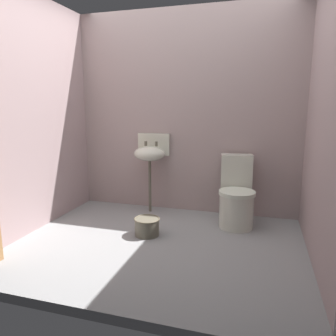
{
  "coord_description": "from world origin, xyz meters",
  "views": [
    {
      "loc": [
        0.93,
        -2.9,
        1.35
      ],
      "look_at": [
        0.0,
        0.25,
        0.7
      ],
      "focal_mm": 34.16,
      "sensor_mm": 36.0,
      "label": 1
    }
  ],
  "objects": [
    {
      "name": "ground_plane",
      "position": [
        0.0,
        0.0,
        -0.04
      ],
      "size": [
        3.2,
        2.42,
        0.08
      ],
      "primitive_type": "cube",
      "color": "gray"
    },
    {
      "name": "wall_left",
      "position": [
        -1.45,
        0.1,
        1.25
      ],
      "size": [
        0.1,
        2.22,
        2.49
      ],
      "primitive_type": "cube",
      "color": "#AC9192",
      "rests_on": "ground"
    },
    {
      "name": "sink",
      "position": [
        -0.41,
        0.85,
        0.75
      ],
      "size": [
        0.42,
        0.34,
        0.99
      ],
      "color": "#635E4E",
      "rests_on": "ground"
    },
    {
      "name": "wall_back",
      "position": [
        0.0,
        1.06,
        1.25
      ],
      "size": [
        3.2,
        0.1,
        2.49
      ],
      "primitive_type": "cube",
      "color": "#A79190",
      "rests_on": "ground"
    },
    {
      "name": "bucket",
      "position": [
        -0.18,
        0.08,
        0.1
      ],
      "size": [
        0.27,
        0.27,
        0.19
      ],
      "color": "#635E4E",
      "rests_on": "ground"
    },
    {
      "name": "toilet_near_wall",
      "position": [
        0.69,
        0.66,
        0.32
      ],
      "size": [
        0.45,
        0.63,
        0.78
      ],
      "rotation": [
        0.0,
        0.0,
        3.27
      ],
      "color": "silver",
      "rests_on": "ground"
    },
    {
      "name": "wall_right",
      "position": [
        1.45,
        0.1,
        1.25
      ],
      "size": [
        0.1,
        2.22,
        2.49
      ],
      "primitive_type": "cube",
      "color": "#A48B8C",
      "rests_on": "ground"
    }
  ]
}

